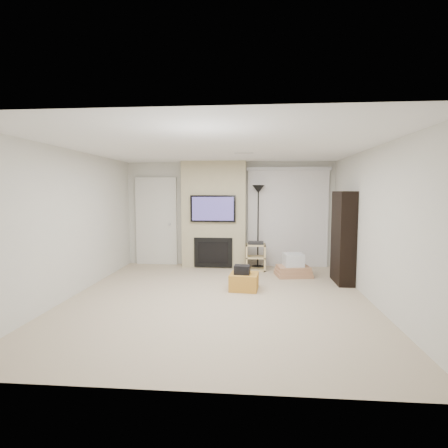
# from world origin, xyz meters

# --- Properties ---
(floor) EXTENTS (5.00, 5.50, 0.00)m
(floor) POSITION_xyz_m (0.00, 0.00, 0.00)
(floor) COLOR #BEA98C
(floor) RESTS_ON ground
(ceiling) EXTENTS (5.00, 5.50, 0.00)m
(ceiling) POSITION_xyz_m (0.00, 0.00, 2.50)
(ceiling) COLOR white
(ceiling) RESTS_ON wall_back
(wall_back) EXTENTS (5.00, 0.00, 2.50)m
(wall_back) POSITION_xyz_m (0.00, 2.75, 1.25)
(wall_back) COLOR silver
(wall_back) RESTS_ON ground
(wall_front) EXTENTS (5.00, 0.00, 2.50)m
(wall_front) POSITION_xyz_m (0.00, -2.75, 1.25)
(wall_front) COLOR silver
(wall_front) RESTS_ON ground
(wall_left) EXTENTS (0.00, 5.50, 2.50)m
(wall_left) POSITION_xyz_m (-2.50, 0.00, 1.25)
(wall_left) COLOR silver
(wall_left) RESTS_ON ground
(wall_right) EXTENTS (0.00, 5.50, 2.50)m
(wall_right) POSITION_xyz_m (2.50, 0.00, 1.25)
(wall_right) COLOR silver
(wall_right) RESTS_ON ground
(hvac_vent) EXTENTS (0.35, 0.18, 0.01)m
(hvac_vent) POSITION_xyz_m (0.40, 0.80, 2.50)
(hvac_vent) COLOR silver
(hvac_vent) RESTS_ON ceiling
(ottoman) EXTENTS (0.55, 0.55, 0.30)m
(ottoman) POSITION_xyz_m (0.42, 0.58, 0.15)
(ottoman) COLOR #C7882E
(ottoman) RESTS_ON floor
(black_bag) EXTENTS (0.30, 0.25, 0.16)m
(black_bag) POSITION_xyz_m (0.39, 0.55, 0.38)
(black_bag) COLOR black
(black_bag) RESTS_ON ottoman
(fireplace_wall) EXTENTS (1.50, 0.47, 2.50)m
(fireplace_wall) POSITION_xyz_m (-0.35, 2.54, 1.24)
(fireplace_wall) COLOR tan
(fireplace_wall) RESTS_ON floor
(entry_door) EXTENTS (1.02, 0.11, 2.14)m
(entry_door) POSITION_xyz_m (-1.80, 2.71, 1.05)
(entry_door) COLOR silver
(entry_door) RESTS_ON floor
(vertical_blinds) EXTENTS (1.98, 0.10, 2.37)m
(vertical_blinds) POSITION_xyz_m (1.40, 2.70, 1.27)
(vertical_blinds) COLOR silver
(vertical_blinds) RESTS_ON floor
(floor_lamp) EXTENTS (0.29, 0.29, 1.94)m
(floor_lamp) POSITION_xyz_m (0.69, 2.50, 1.53)
(floor_lamp) COLOR black
(floor_lamp) RESTS_ON floor
(av_stand) EXTENTS (0.45, 0.38, 0.66)m
(av_stand) POSITION_xyz_m (0.64, 2.22, 0.35)
(av_stand) COLOR beige
(av_stand) RESTS_ON floor
(box_stack) EXTENTS (0.80, 0.66, 0.48)m
(box_stack) POSITION_xyz_m (1.44, 1.70, 0.18)
(box_stack) COLOR tan
(box_stack) RESTS_ON floor
(bookshelf) EXTENTS (0.30, 0.80, 1.80)m
(bookshelf) POSITION_xyz_m (2.34, 1.25, 0.90)
(bookshelf) COLOR black
(bookshelf) RESTS_ON floor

